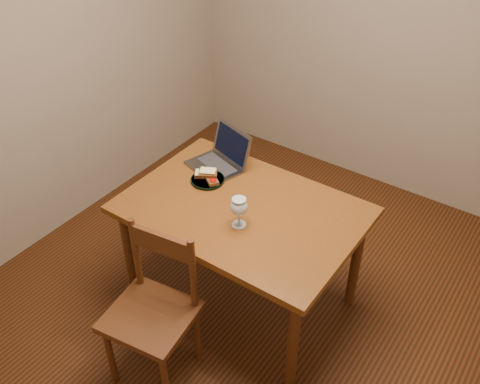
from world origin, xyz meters
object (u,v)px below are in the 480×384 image
Objects in this scene: chair at (152,306)px; laptop at (222,156)px; table at (242,219)px; plate at (208,180)px; milk_glass at (239,212)px.

laptop reaches higher than chair.
laptop reaches higher than table.
table is 0.69m from chair.
chair is (-0.09, -0.67, -0.16)m from table.
table is 0.33m from plate.
milk_glass is 0.58m from laptop.
laptop is at bearing 141.15° from table.
laptop is (-0.42, 0.41, -0.03)m from milk_glass.
table is at bearing -21.76° from laptop.
milk_glass reaches higher than plate.
plate is at bearing 164.33° from table.
plate is (-0.31, 0.09, 0.09)m from table.
plate is 0.20m from laptop.
laptop reaches higher than milk_glass.
chair is at bearing -58.15° from laptop.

